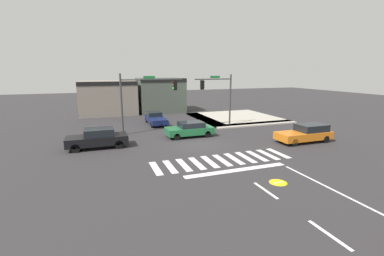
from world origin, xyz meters
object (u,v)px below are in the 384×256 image
(traffic_signal_northwest, at_px, (146,93))
(car_navy, at_px, (155,118))
(traffic_signal_northeast, at_px, (218,92))
(car_black, at_px, (98,138))
(car_green, at_px, (190,129))
(car_orange, at_px, (306,133))

(traffic_signal_northwest, height_order, car_navy, traffic_signal_northwest)
(traffic_signal_northeast, relative_size, traffic_signal_northwest, 0.93)
(traffic_signal_northeast, distance_m, car_black, 13.41)
(traffic_signal_northeast, bearing_deg, traffic_signal_northwest, 3.09)
(traffic_signal_northwest, relative_size, car_navy, 1.29)
(car_green, bearing_deg, car_black, -172.87)
(traffic_signal_northeast, relative_size, car_black, 1.21)
(car_green, bearing_deg, car_navy, 103.91)
(car_green, height_order, car_black, car_black)
(traffic_signal_northwest, distance_m, car_green, 5.48)
(traffic_signal_northwest, distance_m, car_black, 6.75)
(car_black, bearing_deg, car_green, 7.13)
(car_green, bearing_deg, traffic_signal_northeast, 36.62)
(car_green, height_order, car_orange, car_orange)
(car_black, distance_m, car_orange, 17.26)
(car_navy, xyz_separation_m, car_orange, (10.44, -12.06, 0.08))
(car_navy, bearing_deg, car_black, -38.47)
(car_navy, xyz_separation_m, car_black, (-6.33, -7.96, 0.11))
(car_navy, relative_size, car_orange, 0.97)
(traffic_signal_northwest, bearing_deg, car_green, -39.02)
(car_black, relative_size, car_orange, 0.97)
(traffic_signal_northeast, distance_m, car_green, 6.21)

